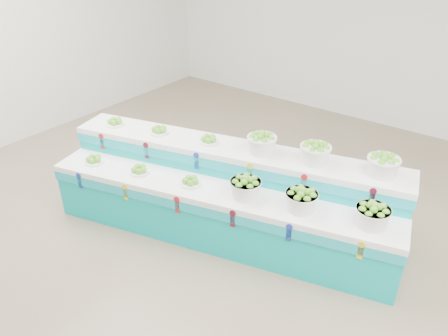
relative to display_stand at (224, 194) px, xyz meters
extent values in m
plane|color=#73644E|center=(0.65, -0.65, -0.51)|extent=(10.00, 10.00, 0.00)
plane|color=silver|center=(0.65, 4.35, 1.49)|extent=(10.00, 0.00, 10.00)
cylinder|color=white|center=(-1.52, -0.66, 0.26)|extent=(0.29, 0.29, 0.10)
cylinder|color=white|center=(-0.89, -0.49, 0.26)|extent=(0.29, 0.29, 0.10)
cylinder|color=white|center=(-0.23, -0.32, 0.26)|extent=(0.29, 0.29, 0.10)
cylinder|color=white|center=(-1.65, -0.16, 0.56)|extent=(0.29, 0.29, 0.10)
cylinder|color=white|center=(-1.02, 0.00, 0.56)|extent=(0.29, 0.29, 0.10)
cylinder|color=white|center=(-0.36, 0.17, 0.56)|extent=(0.29, 0.29, 0.10)
camera|label=1|loc=(2.64, -3.48, 2.85)|focal=35.19mm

